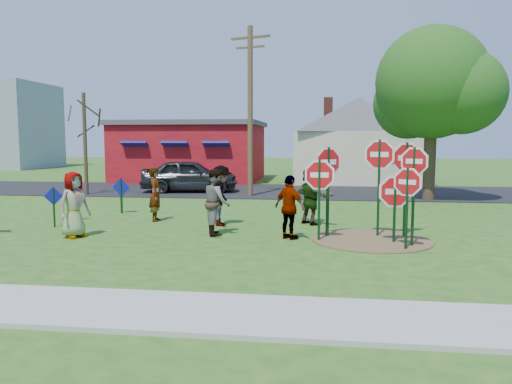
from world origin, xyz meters
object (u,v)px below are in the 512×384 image
(stop_sign_c, at_px, (414,173))
(utility_pole, at_px, (250,108))
(stop_sign_d, at_px, (406,165))
(stop_sign_b, at_px, (379,163))
(person_a, at_px, (74,205))
(stop_sign_a, at_px, (319,182))
(leafy_tree, at_px, (435,89))
(suv, at_px, (190,176))
(person_b, at_px, (156,195))

(stop_sign_c, distance_m, utility_pole, 12.23)
(stop_sign_c, distance_m, stop_sign_d, 1.35)
(stop_sign_b, height_order, person_a, stop_sign_b)
(stop_sign_a, bearing_deg, leafy_tree, 68.76)
(stop_sign_c, bearing_deg, suv, 158.60)
(stop_sign_a, height_order, suv, stop_sign_a)
(stop_sign_c, bearing_deg, stop_sign_a, -158.91)
(stop_sign_a, distance_m, suv, 13.36)
(person_b, distance_m, suv, 9.06)
(stop_sign_a, height_order, stop_sign_d, stop_sign_d)
(stop_sign_c, height_order, stop_sign_d, stop_sign_d)
(stop_sign_b, relative_size, stop_sign_c, 1.08)
(stop_sign_c, bearing_deg, person_a, -148.56)
(suv, height_order, leafy_tree, leafy_tree)
(stop_sign_d, height_order, leafy_tree, leafy_tree)
(utility_pole, bearing_deg, person_b, -105.53)
(stop_sign_a, bearing_deg, stop_sign_b, 32.75)
(stop_sign_c, relative_size, person_b, 1.50)
(leafy_tree, bearing_deg, person_b, -145.61)
(stop_sign_a, xyz_separation_m, stop_sign_d, (2.37, 0.90, 0.41))
(stop_sign_b, height_order, person_b, stop_sign_b)
(stop_sign_c, distance_m, suv, 15.03)
(person_a, xyz_separation_m, suv, (0.08, 11.96, -0.04))
(stop_sign_d, bearing_deg, person_b, 149.73)
(stop_sign_a, height_order, stop_sign_b, stop_sign_b)
(person_a, bearing_deg, stop_sign_a, -58.02)
(stop_sign_a, height_order, stop_sign_c, stop_sign_c)
(person_a, bearing_deg, utility_pole, 10.63)
(person_a, distance_m, utility_pole, 11.56)
(suv, bearing_deg, leafy_tree, -108.11)
(stop_sign_d, bearing_deg, person_a, 170.09)
(stop_sign_c, height_order, leafy_tree, leafy_tree)
(stop_sign_b, relative_size, person_b, 1.61)
(person_b, bearing_deg, stop_sign_a, -124.61)
(stop_sign_d, distance_m, person_b, 8.04)
(suv, xyz_separation_m, leafy_tree, (11.58, -1.89, 4.04))
(person_b, relative_size, suv, 0.36)
(person_a, xyz_separation_m, utility_pole, (3.42, 10.55, 3.26))
(stop_sign_a, distance_m, stop_sign_c, 2.41)
(person_b, xyz_separation_m, suv, (-1.24, 8.97, -0.01))
(stop_sign_a, xyz_separation_m, person_a, (-6.73, -0.40, -0.67))
(stop_sign_b, bearing_deg, utility_pole, 132.34)
(stop_sign_c, bearing_deg, leafy_tree, 107.40)
(stop_sign_b, xyz_separation_m, stop_sign_d, (0.73, 0.07, -0.07))
(leafy_tree, bearing_deg, stop_sign_c, -104.33)
(person_b, height_order, utility_pole, utility_pole)
(person_a, distance_m, suv, 11.96)
(stop_sign_c, bearing_deg, stop_sign_b, 150.93)
(stop_sign_a, xyz_separation_m, stop_sign_c, (2.35, -0.44, 0.28))
(stop_sign_b, distance_m, suv, 13.61)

